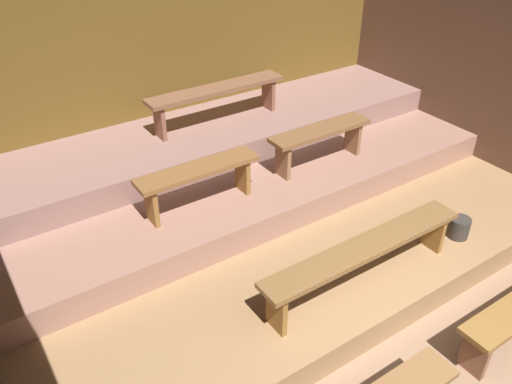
{
  "coord_description": "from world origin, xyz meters",
  "views": [
    {
      "loc": [
        -2.79,
        -0.84,
        3.61
      ],
      "look_at": [
        -0.21,
        2.99,
        0.64
      ],
      "focal_mm": 36.35,
      "sensor_mm": 36.0,
      "label": 1
    }
  ],
  "objects_px": {
    "bench_lower_center": "(365,252)",
    "pail_lower": "(459,228)",
    "bench_middle_right": "(320,137)",
    "bench_upper_center": "(217,94)",
    "bench_middle_left": "(198,176)"
  },
  "relations": [
    {
      "from": "bench_lower_center",
      "to": "pail_lower",
      "type": "distance_m",
      "value": 1.37
    },
    {
      "from": "pail_lower",
      "to": "bench_middle_left",
      "type": "bearing_deg",
      "value": 143.17
    },
    {
      "from": "bench_upper_center",
      "to": "bench_lower_center",
      "type": "bearing_deg",
      "value": -91.27
    },
    {
      "from": "bench_lower_center",
      "to": "bench_upper_center",
      "type": "bearing_deg",
      "value": 88.73
    },
    {
      "from": "bench_middle_right",
      "to": "pail_lower",
      "type": "height_order",
      "value": "bench_middle_right"
    },
    {
      "from": "bench_lower_center",
      "to": "bench_middle_left",
      "type": "distance_m",
      "value": 1.79
    },
    {
      "from": "bench_upper_center",
      "to": "pail_lower",
      "type": "distance_m",
      "value": 3.11
    },
    {
      "from": "bench_lower_center",
      "to": "pail_lower",
      "type": "bearing_deg",
      "value": -1.45
    },
    {
      "from": "bench_middle_right",
      "to": "pail_lower",
      "type": "bearing_deg",
      "value": -70.62
    },
    {
      "from": "bench_middle_right",
      "to": "bench_upper_center",
      "type": "distance_m",
      "value": 1.35
    },
    {
      "from": "bench_lower_center",
      "to": "pail_lower",
      "type": "height_order",
      "value": "bench_lower_center"
    },
    {
      "from": "bench_middle_left",
      "to": "pail_lower",
      "type": "bearing_deg",
      "value": -36.83
    },
    {
      "from": "bench_middle_right",
      "to": "pail_lower",
      "type": "distance_m",
      "value": 1.79
    },
    {
      "from": "bench_lower_center",
      "to": "bench_upper_center",
      "type": "height_order",
      "value": "bench_upper_center"
    },
    {
      "from": "bench_upper_center",
      "to": "pail_lower",
      "type": "bearing_deg",
      "value": -64.59
    }
  ]
}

